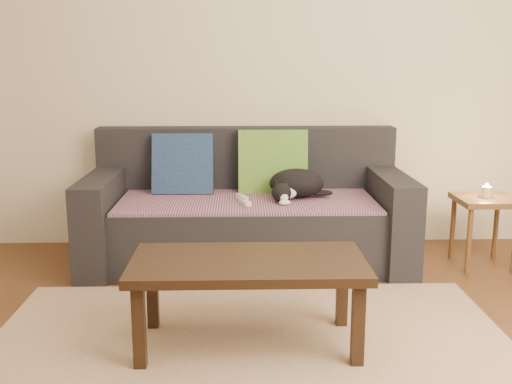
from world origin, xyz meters
TOP-DOWN VIEW (x-y plane):
  - ground at (0.00, 0.00)m, footprint 4.50×4.50m
  - back_wall at (0.00, 2.00)m, footprint 4.50×0.04m
  - sofa at (0.00, 1.57)m, footprint 2.10×0.94m
  - throw_blanket at (0.00, 1.48)m, footprint 1.66×0.74m
  - cushion_navy at (-0.44, 1.74)m, footprint 0.42×0.22m
  - cushion_green at (0.18, 1.74)m, footprint 0.47×0.17m
  - cat at (0.32, 1.52)m, footprint 0.46×0.44m
  - wii_remote_a at (-0.03, 1.47)m, footprint 0.08×0.15m
  - wii_remote_b at (-0.02, 1.33)m, footprint 0.08×0.15m
  - side_table at (1.54, 1.40)m, footprint 0.37×0.37m
  - candle at (1.54, 1.40)m, footprint 0.06×0.06m
  - rug at (0.00, 0.15)m, footprint 2.50×1.80m
  - coffee_table at (-0.01, 0.28)m, footprint 1.08×0.54m

SIDE VIEW (x-z plane):
  - ground at x=0.00m, z-range 0.00..0.00m
  - rug at x=0.00m, z-range 0.00..0.01m
  - sofa at x=0.00m, z-range -0.13..0.74m
  - coffee_table at x=-0.01m, z-range 0.16..0.59m
  - side_table at x=1.54m, z-range 0.15..0.61m
  - throw_blanket at x=0.00m, z-range 0.42..0.44m
  - wii_remote_a at x=-0.03m, z-range 0.44..0.47m
  - wii_remote_b at x=-0.02m, z-range 0.44..0.47m
  - candle at x=1.54m, z-range 0.45..0.55m
  - cat at x=0.32m, z-range 0.44..0.63m
  - cushion_navy at x=-0.44m, z-range 0.42..0.84m
  - cushion_green at x=0.18m, z-range 0.39..0.87m
  - back_wall at x=0.00m, z-range 0.00..2.60m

